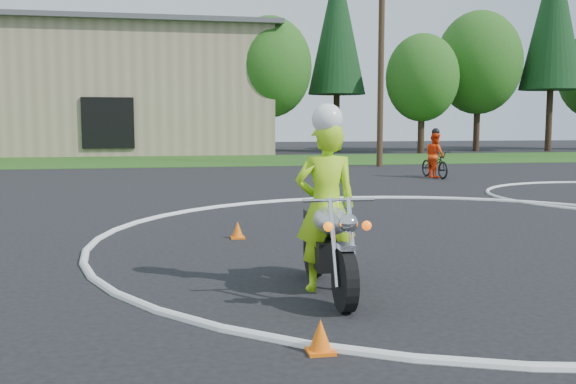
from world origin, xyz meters
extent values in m
plane|color=black|center=(0.00, 0.00, 0.00)|extent=(120.00, 120.00, 0.00)
cube|color=#1E4714|center=(0.00, 27.00, 0.01)|extent=(120.00, 10.00, 0.02)
torus|color=silver|center=(0.00, 3.00, 0.01)|extent=(12.12, 12.12, 0.12)
cylinder|color=black|center=(-2.90, -0.84, 0.34)|extent=(0.15, 0.69, 0.69)
cylinder|color=black|center=(-2.87, 0.76, 0.34)|extent=(0.15, 0.69, 0.69)
cube|color=black|center=(-2.88, 0.02, 0.46)|extent=(0.33, 0.64, 0.34)
ellipsoid|color=silver|center=(-2.89, -0.21, 0.89)|extent=(0.43, 0.74, 0.32)
cube|color=black|center=(-2.87, 0.36, 0.85)|extent=(0.31, 0.69, 0.11)
cylinder|color=silver|center=(-3.00, -0.75, 0.74)|extent=(0.06, 0.41, 0.92)
cylinder|color=silver|center=(-2.79, -0.75, 0.74)|extent=(0.06, 0.41, 0.92)
cube|color=white|center=(-2.90, -0.86, 0.71)|extent=(0.17, 0.25, 0.06)
cylinder|color=silver|center=(-2.89, -0.56, 1.17)|extent=(0.80, 0.06, 0.04)
sphere|color=silver|center=(-2.90, -0.96, 0.97)|extent=(0.21, 0.21, 0.21)
sphere|color=orange|center=(-3.11, -0.93, 0.94)|extent=(0.10, 0.10, 0.10)
sphere|color=#FF570C|center=(-2.69, -0.94, 0.94)|extent=(0.10, 0.10, 0.10)
cylinder|color=white|center=(-2.69, 0.47, 0.34)|extent=(0.11, 0.92, 0.09)
imported|color=#A3E317|center=(-2.88, 0.06, 1.01)|extent=(0.75, 0.50, 2.02)
sphere|color=white|center=(-2.88, 0.00, 2.05)|extent=(0.36, 0.36, 0.36)
imported|color=black|center=(4.97, 14.73, 0.50)|extent=(0.81, 1.94, 0.99)
imported|color=#FB3D0D|center=(4.97, 14.73, 0.83)|extent=(0.69, 0.85, 1.65)
sphere|color=black|center=(4.97, 14.73, 1.68)|extent=(0.29, 0.29, 0.29)
cone|color=orange|center=(-3.53, 3.72, 0.15)|extent=(0.22, 0.22, 0.30)
cube|color=orange|center=(-3.53, 3.72, 0.01)|extent=(0.24, 0.24, 0.03)
cone|color=orange|center=(-3.45, -1.99, 0.15)|extent=(0.22, 0.22, 0.30)
cube|color=orange|center=(-3.45, -1.99, 0.01)|extent=(0.24, 0.24, 0.03)
cube|color=black|center=(-8.00, 31.90, 2.00)|extent=(3.00, 0.16, 3.00)
cylinder|color=#382619|center=(2.00, 34.00, 1.62)|extent=(0.44, 0.44, 3.24)
ellipsoid|color=#1E5116|center=(2.00, 34.00, 5.58)|extent=(5.40, 5.40, 6.48)
cylinder|color=#382619|center=(7.00, 36.00, 1.98)|extent=(0.44, 0.44, 3.96)
cone|color=black|center=(7.00, 36.00, 8.63)|extent=(3.96, 3.96, 9.35)
cylinder|color=#382619|center=(12.00, 33.00, 1.44)|extent=(0.44, 0.44, 2.88)
ellipsoid|color=#1E5116|center=(12.00, 33.00, 4.96)|extent=(4.80, 4.80, 5.76)
cylinder|color=#382619|center=(17.00, 35.00, 1.80)|extent=(0.44, 0.44, 3.60)
ellipsoid|color=#1E5116|center=(17.00, 35.00, 6.20)|extent=(6.00, 6.00, 7.20)
cylinder|color=#382619|center=(22.00, 34.00, 2.16)|extent=(0.44, 0.44, 4.32)
cone|color=black|center=(22.00, 34.00, 9.42)|extent=(4.32, 4.32, 10.20)
cylinder|color=#382619|center=(-2.00, 35.00, 1.44)|extent=(0.44, 0.44, 2.88)
ellipsoid|color=#1E5116|center=(-2.00, 35.00, 4.96)|extent=(4.80, 4.80, 5.76)
cylinder|color=#473321|center=(5.00, 21.00, 5.00)|extent=(0.28, 0.28, 10.00)
camera|label=1|loc=(-4.75, -7.28, 2.01)|focal=40.00mm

